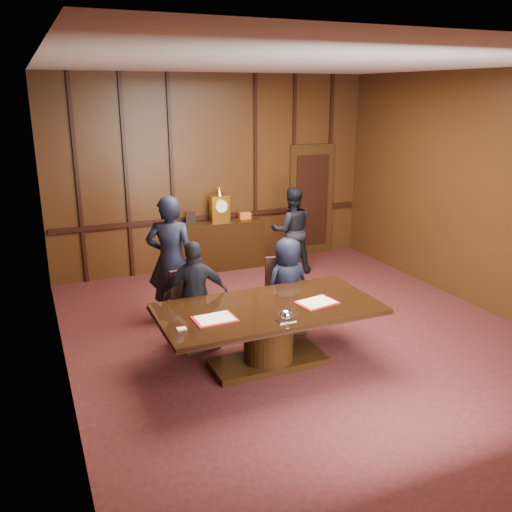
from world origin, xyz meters
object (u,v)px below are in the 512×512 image
Objects in this scene: signatory_left at (196,296)px; witness_right at (292,230)px; conference_table at (269,326)px; signatory_right at (288,285)px; witness_left at (171,260)px; sideboard at (220,243)px.

witness_right is at bearing -126.71° from signatory_left.
conference_table is 1.05m from signatory_left.
signatory_right is at bearing -168.77° from signatory_left.
signatory_left is 0.91× the size of witness_right.
witness_left reaches higher than witness_right.
witness_left reaches higher than sideboard.
witness_left is at bearing -74.47° from signatory_left.
sideboard is 0.87× the size of witness_left.
witness_right reaches higher than sideboard.
signatory_left is (-1.39, -2.96, 0.23)m from sideboard.
sideboard reaches higher than signatory_right.
signatory_left is 1.30m from signatory_right.
sideboard reaches higher than conference_table.
signatory_right is 0.85× the size of witness_right.
sideboard is 3.83m from conference_table.
conference_table is at bearing -101.12° from sideboard.
signatory_right is (1.30, 0.00, -0.05)m from signatory_left.
witness_right is (2.58, 1.34, -0.14)m from witness_left.
sideboard is at bearing 78.88° from conference_table.
witness_right reaches higher than signatory_left.
witness_left is (-0.72, 1.72, 0.41)m from conference_table.
sideboard reaches higher than signatory_left.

